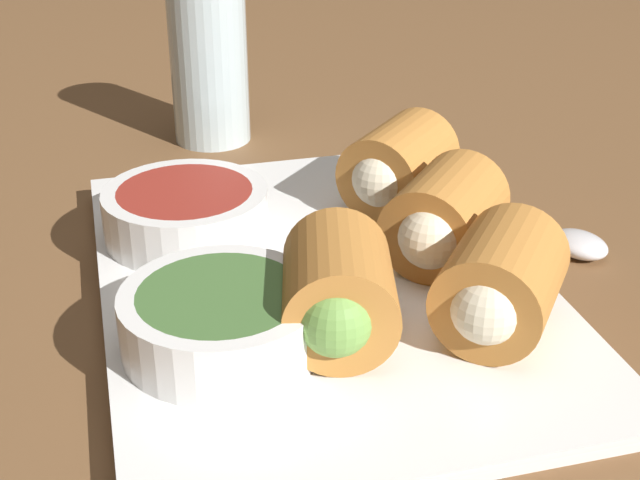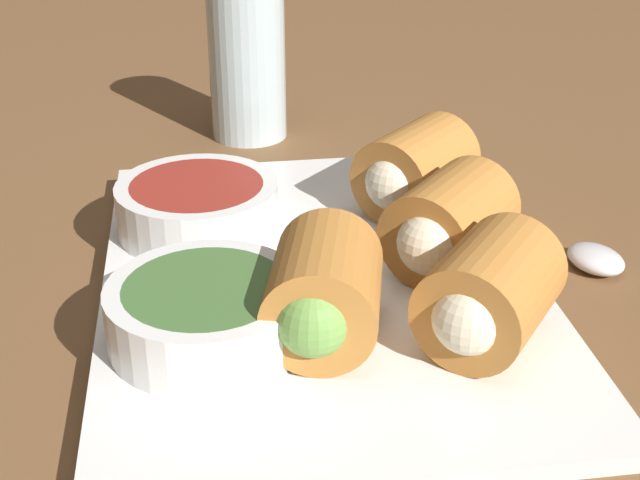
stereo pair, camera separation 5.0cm
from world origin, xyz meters
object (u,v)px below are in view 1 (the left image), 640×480
drinking_glass (209,64)px  dipping_bowl_near (221,318)px  dipping_bowl_far (186,211)px  spoon (554,232)px  serving_plate (320,286)px

drinking_glass → dipping_bowl_near: bearing=172.3°
dipping_bowl_near → drinking_glass: drinking_glass is taller
dipping_bowl_far → drinking_glass: (19.77, -4.51, 3.08)cm
dipping_bowl_far → spoon: 23.24cm
serving_plate → spoon: (2.96, -16.22, -0.17)cm
serving_plate → spoon: size_ratio=1.72×
dipping_bowl_near → drinking_glass: size_ratio=0.79×
spoon → drinking_glass: 30.27cm
serving_plate → spoon: 16.48cm
dipping_bowl_far → spoon: bearing=-99.2°
dipping_bowl_far → serving_plate: bearing=-135.3°
drinking_glass → spoon: bearing=-142.0°
spoon → dipping_bowl_near: bearing=110.8°
spoon → drinking_glass: (23.45, 18.29, 5.65)cm
dipping_bowl_near → drinking_glass: 32.47cm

